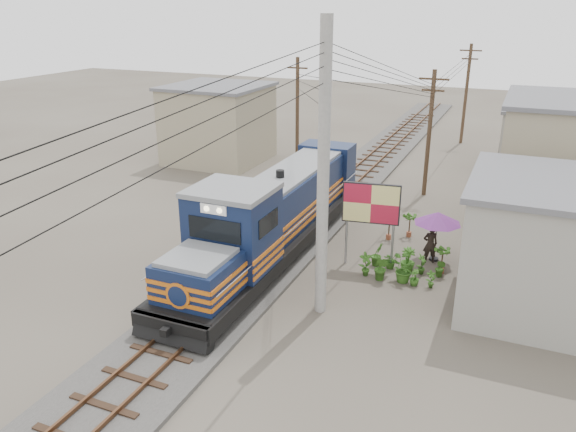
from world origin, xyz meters
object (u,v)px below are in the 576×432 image
at_px(locomotive, 275,216).
at_px(market_umbrella, 438,218).
at_px(vendor, 430,244).
at_px(billboard, 371,206).

height_order(locomotive, market_umbrella, locomotive).
bearing_deg(vendor, market_umbrella, -140.87).
xyz_separation_m(market_umbrella, vendor, (-0.16, -0.31, -1.09)).
height_order(billboard, market_umbrella, billboard).
xyz_separation_m(locomotive, vendor, (6.36, 1.74, -0.90)).
relative_size(billboard, market_umbrella, 1.58).
relative_size(locomotive, billboard, 4.47).
height_order(locomotive, vendor, locomotive).
bearing_deg(market_umbrella, locomotive, -162.62).
bearing_deg(market_umbrella, vendor, -117.86).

